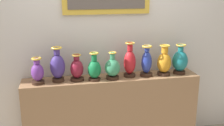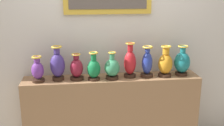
{
  "view_description": "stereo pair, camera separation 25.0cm",
  "coord_description": "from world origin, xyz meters",
  "px_view_note": "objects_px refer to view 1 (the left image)",
  "views": [
    {
      "loc": [
        -0.63,
        -3.07,
        1.96
      ],
      "look_at": [
        0.0,
        0.0,
        1.07
      ],
      "focal_mm": 44.58,
      "sensor_mm": 36.0,
      "label": 1
    },
    {
      "loc": [
        -0.39,
        -3.11,
        1.96
      ],
      "look_at": [
        0.0,
        0.0,
        1.07
      ],
      "focal_mm": 44.58,
      "sensor_mm": 36.0,
      "label": 2
    }
  ],
  "objects_px": {
    "vase_jade": "(113,68)",
    "vase_cobalt": "(147,63)",
    "vase_violet": "(37,72)",
    "vase_emerald": "(94,69)",
    "vase_crimson": "(130,62)",
    "vase_amber": "(164,62)",
    "vase_teal": "(180,61)",
    "vase_indigo": "(58,66)",
    "vase_burgundy": "(77,69)"
  },
  "relations": [
    {
      "from": "vase_burgundy",
      "to": "vase_amber",
      "type": "bearing_deg",
      "value": -0.79
    },
    {
      "from": "vase_cobalt",
      "to": "vase_teal",
      "type": "height_order",
      "value": "vase_cobalt"
    },
    {
      "from": "vase_violet",
      "to": "vase_cobalt",
      "type": "relative_size",
      "value": 0.81
    },
    {
      "from": "vase_indigo",
      "to": "vase_teal",
      "type": "distance_m",
      "value": 1.48
    },
    {
      "from": "vase_violet",
      "to": "vase_crimson",
      "type": "height_order",
      "value": "vase_crimson"
    },
    {
      "from": "vase_emerald",
      "to": "vase_teal",
      "type": "bearing_deg",
      "value": 2.04
    },
    {
      "from": "vase_violet",
      "to": "vase_cobalt",
      "type": "bearing_deg",
      "value": 1.0
    },
    {
      "from": "vase_crimson",
      "to": "vase_amber",
      "type": "height_order",
      "value": "vase_crimson"
    },
    {
      "from": "vase_emerald",
      "to": "vase_crimson",
      "type": "xyz_separation_m",
      "value": [
        0.43,
        0.05,
        0.04
      ]
    },
    {
      "from": "vase_amber",
      "to": "vase_crimson",
      "type": "bearing_deg",
      "value": 176.41
    },
    {
      "from": "vase_indigo",
      "to": "vase_cobalt",
      "type": "relative_size",
      "value": 1.08
    },
    {
      "from": "vase_indigo",
      "to": "vase_burgundy",
      "type": "relative_size",
      "value": 1.31
    },
    {
      "from": "vase_jade",
      "to": "vase_cobalt",
      "type": "height_order",
      "value": "vase_cobalt"
    },
    {
      "from": "vase_burgundy",
      "to": "vase_cobalt",
      "type": "distance_m",
      "value": 0.83
    },
    {
      "from": "vase_jade",
      "to": "vase_teal",
      "type": "xyz_separation_m",
      "value": [
        0.85,
        0.03,
        0.03
      ]
    },
    {
      "from": "vase_violet",
      "to": "vase_amber",
      "type": "relative_size",
      "value": 0.81
    },
    {
      "from": "vase_teal",
      "to": "vase_cobalt",
      "type": "bearing_deg",
      "value": -179.37
    },
    {
      "from": "vase_jade",
      "to": "vase_teal",
      "type": "relative_size",
      "value": 0.88
    },
    {
      "from": "vase_amber",
      "to": "vase_burgundy",
      "type": "bearing_deg",
      "value": 179.21
    },
    {
      "from": "vase_teal",
      "to": "vase_crimson",
      "type": "bearing_deg",
      "value": 179.03
    },
    {
      "from": "vase_violet",
      "to": "vase_jade",
      "type": "bearing_deg",
      "value": -0.32
    },
    {
      "from": "vase_burgundy",
      "to": "vase_teal",
      "type": "xyz_separation_m",
      "value": [
        1.26,
        0.0,
        0.03
      ]
    },
    {
      "from": "vase_crimson",
      "to": "vase_amber",
      "type": "distance_m",
      "value": 0.42
    },
    {
      "from": "vase_crimson",
      "to": "vase_cobalt",
      "type": "distance_m",
      "value": 0.2
    },
    {
      "from": "vase_violet",
      "to": "vase_cobalt",
      "type": "distance_m",
      "value": 1.27
    },
    {
      "from": "vase_indigo",
      "to": "vase_crimson",
      "type": "relative_size",
      "value": 0.97
    },
    {
      "from": "vase_jade",
      "to": "vase_amber",
      "type": "distance_m",
      "value": 0.64
    },
    {
      "from": "vase_jade",
      "to": "vase_crimson",
      "type": "relative_size",
      "value": 0.78
    },
    {
      "from": "vase_emerald",
      "to": "vase_indigo",
      "type": "bearing_deg",
      "value": 174.0
    },
    {
      "from": "vase_violet",
      "to": "vase_crimson",
      "type": "relative_size",
      "value": 0.73
    },
    {
      "from": "vase_violet",
      "to": "vase_emerald",
      "type": "bearing_deg",
      "value": -1.01
    },
    {
      "from": "vase_crimson",
      "to": "vase_teal",
      "type": "bearing_deg",
      "value": -0.97
    },
    {
      "from": "vase_violet",
      "to": "vase_burgundy",
      "type": "relative_size",
      "value": 0.98
    },
    {
      "from": "vase_violet",
      "to": "vase_burgundy",
      "type": "xyz_separation_m",
      "value": [
        0.44,
        0.03,
        -0.0
      ]
    },
    {
      "from": "vase_jade",
      "to": "vase_emerald",
      "type": "bearing_deg",
      "value": -178.27
    },
    {
      "from": "vase_crimson",
      "to": "vase_indigo",
      "type": "bearing_deg",
      "value": -179.62
    },
    {
      "from": "vase_cobalt",
      "to": "vase_amber",
      "type": "height_order",
      "value": "same"
    },
    {
      "from": "vase_indigo",
      "to": "vase_amber",
      "type": "relative_size",
      "value": 1.08
    },
    {
      "from": "vase_cobalt",
      "to": "vase_jade",
      "type": "bearing_deg",
      "value": -176.36
    },
    {
      "from": "vase_emerald",
      "to": "vase_jade",
      "type": "xyz_separation_m",
      "value": [
        0.21,
        0.01,
        -0.0
      ]
    },
    {
      "from": "vase_burgundy",
      "to": "vase_indigo",
      "type": "bearing_deg",
      "value": 178.27
    },
    {
      "from": "vase_jade",
      "to": "vase_amber",
      "type": "xyz_separation_m",
      "value": [
        0.64,
        0.02,
        0.03
      ]
    },
    {
      "from": "vase_burgundy",
      "to": "vase_crimson",
      "type": "bearing_deg",
      "value": 1.1
    },
    {
      "from": "vase_amber",
      "to": "vase_teal",
      "type": "relative_size",
      "value": 1.02
    },
    {
      "from": "vase_crimson",
      "to": "vase_teal",
      "type": "relative_size",
      "value": 1.13
    },
    {
      "from": "vase_burgundy",
      "to": "vase_violet",
      "type": "bearing_deg",
      "value": -176.65
    },
    {
      "from": "vase_burgundy",
      "to": "vase_teal",
      "type": "distance_m",
      "value": 1.26
    },
    {
      "from": "vase_jade",
      "to": "vase_violet",
      "type": "bearing_deg",
      "value": 179.68
    },
    {
      "from": "vase_violet",
      "to": "vase_teal",
      "type": "distance_m",
      "value": 1.7
    },
    {
      "from": "vase_crimson",
      "to": "vase_cobalt",
      "type": "xyz_separation_m",
      "value": [
        0.2,
        -0.02,
        -0.01
      ]
    }
  ]
}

